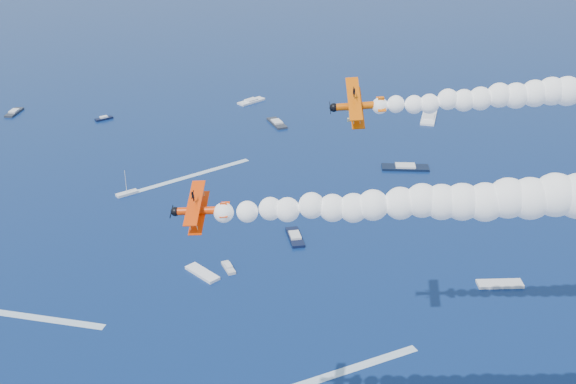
{
  "coord_description": "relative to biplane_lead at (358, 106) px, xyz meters",
  "views": [
    {
      "loc": [
        -4.27,
        -71.46,
        92.09
      ],
      "look_at": [
        -3.33,
        22.09,
        46.69
      ],
      "focal_mm": 46.2,
      "sensor_mm": 36.0,
      "label": 1
    }
  ],
  "objects": [
    {
      "name": "biplane_trail",
      "position": [
        -21.6,
        -26.41,
        -4.17
      ],
      "size": [
        8.03,
        9.62,
        7.39
      ],
      "primitive_type": null,
      "rotation": [
        -0.28,
        0.07,
        3.06
      ],
      "color": "#F83B05"
    },
    {
      "name": "boat_wakes",
      "position": [
        -35.73,
        40.66,
        -54.74
      ],
      "size": [
        100.96,
        112.45,
        0.04
      ],
      "color": "white",
      "rests_on": "ground"
    },
    {
      "name": "smoke_trail_lead",
      "position": [
        30.3,
        -0.53,
        2.31
      ],
      "size": [
        60.99,
        8.3,
        10.9
      ],
      "primitive_type": null,
      "rotation": [
        0.0,
        0.0,
        3.12
      ],
      "color": "white"
    },
    {
      "name": "biplane_lead",
      "position": [
        0.0,
        0.0,
        0.0
      ],
      "size": [
        8.92,
        11.09,
        9.62
      ],
      "primitive_type": null,
      "rotation": [
        -0.42,
        0.07,
        3.12
      ],
      "color": "#E55704"
    },
    {
      "name": "spectator_boats",
      "position": [
        -0.54,
        75.92,
        -54.42
      ],
      "size": [
        227.14,
        180.9,
        0.7
      ],
      "color": "white",
      "rests_on": "ground"
    },
    {
      "name": "smoke_trail_trail",
      "position": [
        8.61,
        -28.78,
        -1.86
      ],
      "size": [
        61.36,
        15.28,
        10.9
      ],
      "primitive_type": null,
      "rotation": [
        0.0,
        0.0,
        3.06
      ],
      "color": "white"
    }
  ]
}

